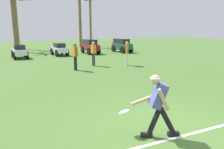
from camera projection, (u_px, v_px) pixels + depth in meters
The scene contains 15 objects.
ground_plane at pixel (166, 131), 5.18m from camera, with size 80.00×80.00×0.00m, color #476A2E.
field_line_paint at pixel (177, 137), 4.88m from camera, with size 24.01×0.08×0.01m, color white.
frisbee_thrower at pixel (158, 103), 4.76m from camera, with size 0.96×0.72×1.43m.
frisbee_in_flight at pixel (124, 112), 4.95m from camera, with size 0.34×0.34×0.11m.
teammate_near_sideline at pixel (75, 54), 12.44m from camera, with size 0.22×0.50×1.56m.
teammate_midfield at pixel (93, 51), 13.90m from camera, with size 0.22×0.50×1.56m.
teammate_deep at pixel (127, 51), 14.04m from camera, with size 0.35×0.45×1.56m.
parked_car_slot_d at pixel (19, 51), 17.56m from camera, with size 1.12×2.22×1.10m.
parked_car_slot_e at pixel (59, 49), 19.37m from camera, with size 1.16×2.23×1.10m.
parked_car_slot_f at pixel (90, 46), 20.76m from camera, with size 1.16×2.41×1.34m.
parked_car_slot_g at pixel (122, 45), 21.97m from camera, with size 1.26×2.45×1.34m.
palm_tree_far_left at pixel (14, 19), 21.92m from camera, with size 3.45×3.40×5.63m.
palm_tree_left_of_centre at pixel (16, 17), 24.55m from camera, with size 2.77×3.32×6.37m.
palm_tree_right_of_centre at pixel (80, 15), 27.25m from camera, with size 3.63×3.03×6.69m.
palm_tree_far_right at pixel (90, 15), 28.51m from camera, with size 2.92×3.72×6.50m.
Camera 1 is at (-3.38, -3.62, 2.40)m, focal length 35.00 mm.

